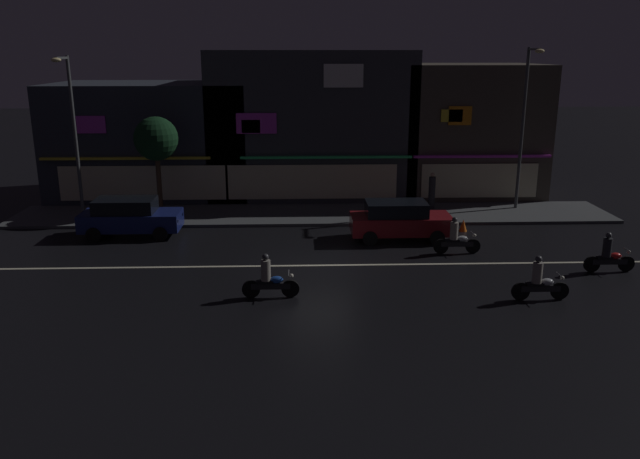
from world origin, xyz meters
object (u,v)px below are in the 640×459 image
parked_car_near_kerb (130,216)px  parked_car_trailing (399,220)px  motorcycle_opposite_lane (609,256)px  motorcycle_trailing_far (456,238)px  streetlamp_mid (525,117)px  motorcycle_lead (539,282)px  motorcycle_following (269,279)px  pedestrian_on_sidewalk (432,192)px  traffic_cone (463,225)px  streetlamp_west (72,125)px

parked_car_near_kerb → parked_car_trailing: 11.81m
motorcycle_opposite_lane → motorcycle_trailing_far: bearing=-25.9°
streetlamp_mid → motorcycle_lead: (-3.30, -11.84, -4.12)m
motorcycle_lead → motorcycle_following: size_ratio=1.00×
streetlamp_mid → motorcycle_following: (-12.13, -11.32, -4.12)m
parked_car_near_kerb → motorcycle_trailing_far: bearing=167.4°
motorcycle_lead → motorcycle_following: bearing=-0.3°
motorcycle_trailing_far → pedestrian_on_sidewalk: bearing=84.0°
parked_car_near_kerb → traffic_cone: bearing=-179.3°
motorcycle_following → motorcycle_trailing_far: 8.57m
motorcycle_opposite_lane → motorcycle_trailing_far: same height
parked_car_trailing → motorcycle_opposite_lane: parked_car_trailing is taller
streetlamp_west → traffic_cone: (17.96, -2.75, -4.28)m
traffic_cone → motorcycle_lead: bearing=-87.3°
streetlamp_mid → motorcycle_opposite_lane: (0.26, -9.23, -4.12)m
pedestrian_on_sidewalk → motorcycle_following: bearing=-83.2°
parked_car_trailing → motorcycle_lead: 7.90m
pedestrian_on_sidewalk → parked_car_near_kerb: bearing=-123.7°
motorcycle_lead → traffic_cone: size_ratio=3.45×
parked_car_near_kerb → motorcycle_lead: (15.26, -8.07, -0.24)m
motorcycle_following → motorcycle_trailing_far: size_ratio=1.00×
motorcycle_opposite_lane → motorcycle_trailing_far: (-5.08, 2.39, 0.00)m
pedestrian_on_sidewalk → traffic_cone: (0.69, -3.76, -0.73)m
motorcycle_lead → motorcycle_opposite_lane: 4.42m
streetlamp_mid → motorcycle_opposite_lane: streetlamp_mid is taller
streetlamp_mid → motorcycle_lead: 12.96m
motorcycle_lead → motorcycle_trailing_far: 5.23m
parked_car_near_kerb → motorcycle_opposite_lane: (18.82, -5.46, -0.24)m
streetlamp_west → streetlamp_mid: 21.66m
pedestrian_on_sidewalk → streetlamp_west: bearing=-135.8°
parked_car_trailing → motorcycle_following: bearing=-129.2°
streetlamp_west → parked_car_near_kerb: bearing=-43.5°
pedestrian_on_sidewalk → traffic_cone: 3.89m
motorcycle_lead → parked_car_trailing: bearing=-60.7°
motorcycle_following → streetlamp_mid: bearing=-130.8°
motorcycle_lead → traffic_cone: motorcycle_lead is taller
parked_car_near_kerb → motorcycle_opposite_lane: bearing=163.8°
motorcycle_following → motorcycle_opposite_lane: (12.39, 2.09, 0.00)m
motorcycle_lead → traffic_cone: 8.26m
pedestrian_on_sidewalk → motorcycle_trailing_far: bearing=-52.8°
parked_car_near_kerb → motorcycle_opposite_lane: 19.60m
streetlamp_west → motorcycle_trailing_far: (16.82, -5.99, -3.93)m
streetlamp_mid → parked_car_near_kerb: bearing=-168.5°
motorcycle_following → streetlamp_west: bearing=-41.6°
motorcycle_following → traffic_cone: size_ratio=3.45×
motorcycle_lead → motorcycle_following: (-8.83, 0.52, 0.00)m
pedestrian_on_sidewalk → motorcycle_trailing_far: size_ratio=0.97×
streetlamp_west → streetlamp_mid: bearing=2.2°
streetlamp_west → motorcycle_trailing_far: bearing=-19.6°
pedestrian_on_sidewalk → parked_car_near_kerb: 14.72m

